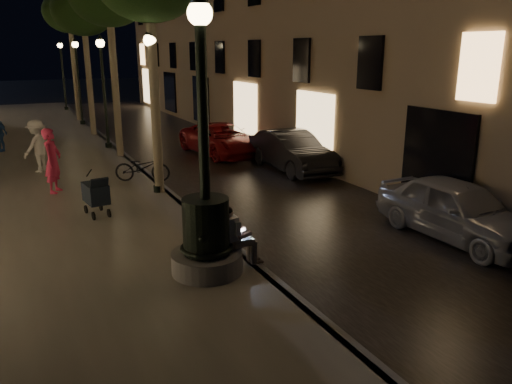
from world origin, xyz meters
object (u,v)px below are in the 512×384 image
fountain_lamppost (206,223)px  tree_far (69,13)px  lamp_curb_c (78,71)px  pedestrian_red (53,161)px  lamp_curb_b (103,78)px  car_third (222,139)px  lamp_curb_d (62,66)px  stroller (96,193)px  car_front (458,210)px  seated_man_laptop (235,234)px  bicycle (142,167)px  car_second (292,151)px  pedestrian_white (38,146)px  tree_third (83,12)px  lamp_curb_a (153,91)px

fountain_lamppost → tree_far: (0.78, 24.00, 5.22)m
lamp_curb_c → pedestrian_red: lamp_curb_c is taller
lamp_curb_b → car_third: (4.30, -2.78, -2.57)m
lamp_curb_d → stroller: (-2.05, -25.51, -2.43)m
tree_far → lamp_curb_d: (-0.08, 6.00, -3.20)m
car_front → pedestrian_red: pedestrian_red is taller
seated_man_laptop → pedestrian_red: bearing=110.3°
fountain_lamppost → lamp_curb_c: fountain_lamppost is taller
tree_far → lamp_curb_d: size_ratio=1.56×
car_front → lamp_curb_d: bearing=99.1°
tree_far → lamp_curb_d: bearing=90.8°
tree_far → pedestrian_red: 17.69m
lamp_curb_c → bicycle: size_ratio=2.66×
car_second → pedestrian_white: bearing=161.2°
tree_third → lamp_curb_c: tree_third is taller
fountain_lamppost → car_second: fountain_lamppost is taller
lamp_curb_a → lamp_curb_c: (0.00, 16.00, 0.00)m
lamp_curb_b → car_third: 5.73m
tree_third → bicycle: 11.88m
tree_third → lamp_curb_c: (0.00, 4.00, -2.90)m
fountain_lamppost → seated_man_laptop: fountain_lamppost is taller
fountain_lamppost → car_front: fountain_lamppost is taller
fountain_lamppost → car_second: size_ratio=1.15×
fountain_lamppost → tree_third: bearing=87.8°
lamp_curb_a → car_front: bearing=-49.8°
car_front → tree_far: bearing=101.3°
lamp_curb_d → car_front: lamp_curb_d is taller
stroller → car_front: 9.05m
lamp_curb_a → lamp_curb_b: (0.00, 8.00, 0.00)m
lamp_curb_d → stroller: lamp_curb_d is taller
car_second → bicycle: (-5.60, 0.15, -0.07)m
lamp_curb_b → lamp_curb_d: same height
pedestrian_red → seated_man_laptop: bearing=-133.2°
tree_third → stroller: bearing=-98.6°
seated_man_laptop → stroller: (-1.96, 4.49, -0.08)m
tree_third → car_second: tree_third is taller
seated_man_laptop → car_second: bearing=52.6°
lamp_curb_b → pedestrian_white: bearing=-130.6°
fountain_lamppost → stroller: bearing=106.7°
stroller → pedestrian_white: pedestrian_white is taller
pedestrian_white → bicycle: pedestrian_white is taller
lamp_curb_a → lamp_curb_d: bearing=90.0°
stroller → tree_far: bearing=75.8°
lamp_curb_c → car_front: bearing=-76.3°
car_third → pedestrian_red: size_ratio=2.44×
stroller → car_second: size_ratio=0.27×
lamp_curb_d → car_second: (5.50, -22.70, -2.49)m
lamp_curb_b → tree_third: bearing=90.0°
lamp_curb_b → lamp_curb_a: bearing=-90.0°
car_third → tree_third: bearing=117.0°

